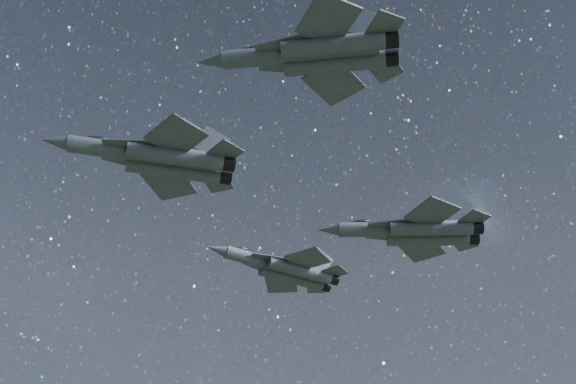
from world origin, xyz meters
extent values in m
cylinder|color=#353B43|center=(-15.42, -5.28, 149.18)|extent=(7.47, 1.84, 1.56)
cone|color=#353B43|center=(-20.23, -5.45, 149.18)|extent=(2.46, 1.49, 1.40)
ellipsoid|color=black|center=(-16.62, -5.32, 149.93)|extent=(2.42, 1.14, 0.77)
cube|color=#353B43|center=(-10.21, -5.08, 149.13)|extent=(8.27, 1.81, 1.30)
cylinder|color=#353B43|center=(-9.77, -6.07, 148.67)|extent=(8.47, 1.87, 1.56)
cylinder|color=#353B43|center=(-9.84, -4.07, 148.67)|extent=(8.47, 1.87, 1.56)
cylinder|color=black|center=(-5.16, -5.90, 148.67)|extent=(1.36, 1.49, 1.44)
cylinder|color=black|center=(-5.24, -3.90, 148.67)|extent=(1.36, 1.49, 1.44)
cube|color=#353B43|center=(-13.57, -6.56, 149.06)|extent=(5.32, 1.90, 0.12)
cube|color=#353B43|center=(-13.67, -3.86, 149.06)|extent=(5.33, 2.26, 0.12)
cube|color=#353B43|center=(-9.88, -8.48, 148.88)|extent=(5.57, 5.71, 0.20)
cube|color=#353B43|center=(-10.13, -1.67, 148.88)|extent=(5.45, 5.64, 0.20)
cube|color=#353B43|center=(-5.51, -7.22, 148.88)|extent=(3.29, 3.35, 0.15)
cube|color=#353B43|center=(-5.68, -2.61, 148.88)|extent=(3.21, 3.29, 0.15)
cube|color=#353B43|center=(-6.86, -6.21, 150.58)|extent=(3.49, 0.48, 3.57)
cube|color=#353B43|center=(-6.95, -3.71, 150.58)|extent=(3.48, 0.57, 3.57)
cylinder|color=#353B43|center=(0.65, 17.97, 153.37)|extent=(7.79, 3.76, 1.61)
cone|color=#353B43|center=(-4.09, 16.54, 153.37)|extent=(2.79, 2.10, 1.45)
ellipsoid|color=black|center=(-0.53, 17.61, 154.15)|extent=(2.67, 1.75, 0.80)
cube|color=#353B43|center=(5.80, 19.53, 153.32)|extent=(8.56, 3.94, 1.34)
cylinder|color=#353B43|center=(6.49, 18.66, 152.85)|extent=(8.78, 4.06, 1.61)
cylinder|color=#353B43|center=(5.89, 20.64, 152.85)|extent=(8.78, 4.06, 1.61)
cylinder|color=black|center=(11.04, 20.04, 152.85)|extent=(1.72, 1.81, 1.49)
cylinder|color=black|center=(10.44, 22.02, 152.85)|extent=(1.72, 1.81, 1.49)
cube|color=#353B43|center=(2.84, 17.18, 153.25)|extent=(5.46, 1.68, 0.12)
cube|color=#353B43|center=(2.03, 19.85, 153.25)|extent=(5.28, 3.52, 0.12)
cube|color=#353B43|center=(7.02, 16.23, 153.06)|extent=(5.93, 5.88, 0.21)
cube|color=#353B43|center=(4.98, 22.96, 153.06)|extent=(4.95, 5.32, 0.21)
cube|color=#353B43|center=(11.04, 18.64, 153.06)|extent=(3.51, 3.50, 0.16)
cube|color=#353B43|center=(9.66, 23.19, 153.06)|extent=(2.90, 3.06, 0.16)
cube|color=#353B43|center=(9.44, 19.28, 154.82)|extent=(3.56, 0.92, 3.68)
cube|color=#353B43|center=(8.69, 21.76, 154.82)|extent=(3.40, 1.47, 3.68)
cylinder|color=#353B43|center=(-3.48, -16.75, 151.21)|extent=(7.15, 3.56, 1.48)
cone|color=#353B43|center=(-7.82, -15.36, 151.21)|extent=(2.58, 1.96, 1.33)
ellipsoid|color=black|center=(-4.56, -16.40, 151.92)|extent=(2.46, 1.64, 0.73)
cube|color=#353B43|center=(1.23, -18.25, 151.16)|extent=(7.86, 3.73, 1.24)
cylinder|color=#353B43|center=(1.30, -19.27, 150.74)|extent=(8.05, 3.84, 1.48)
cylinder|color=#353B43|center=(1.88, -17.46, 150.74)|extent=(8.05, 3.84, 1.48)
cylinder|color=black|center=(5.47, -20.61, 150.74)|extent=(1.59, 1.68, 1.37)
cylinder|color=black|center=(6.04, -18.80, 150.74)|extent=(1.59, 1.68, 1.37)
cube|color=#353B43|center=(-2.24, -18.49, 151.10)|extent=(4.83, 3.29, 0.11)
cube|color=#353B43|center=(-1.46, -16.05, 151.10)|extent=(5.03, 1.62, 0.11)
cube|color=#353B43|center=(0.43, -21.39, 150.93)|extent=(4.51, 4.85, 0.19)
cube|color=#353B43|center=(2.40, -15.23, 150.93)|extent=(5.45, 5.40, 0.19)
cube|color=#353B43|center=(4.73, -21.67, 150.93)|extent=(2.64, 2.79, 0.14)
cube|color=#353B43|center=(6.06, -17.50, 150.93)|extent=(3.23, 3.21, 0.14)
cube|color=#353B43|center=(3.85, -20.34, 152.54)|extent=(3.11, 1.40, 3.38)
cube|color=#353B43|center=(4.58, -18.08, 152.54)|extent=(3.26, 0.90, 3.38)
cylinder|color=#353B43|center=(11.49, 3.71, 149.85)|extent=(7.68, 3.07, 1.58)
cone|color=#353B43|center=(6.71, 4.69, 149.85)|extent=(2.67, 1.88, 1.42)
ellipsoid|color=black|center=(10.29, 3.96, 150.61)|extent=(2.58, 1.53, 0.78)
cube|color=#353B43|center=(16.66, 2.64, 149.80)|extent=(8.46, 3.17, 1.32)
cylinder|color=#353B43|center=(16.85, 1.57, 149.34)|extent=(8.67, 3.27, 1.58)
cylinder|color=#353B43|center=(17.26, 3.56, 149.34)|extent=(8.67, 3.27, 1.58)
cylinder|color=black|center=(21.42, 0.63, 149.34)|extent=(1.59, 1.70, 1.46)
cylinder|color=black|center=(21.83, 2.61, 149.34)|extent=(1.59, 1.70, 1.46)
cube|color=#353B43|center=(13.00, 2.00, 149.73)|extent=(5.30, 3.06, 0.12)
cube|color=#353B43|center=(13.55, 4.68, 149.73)|extent=(5.29, 1.18, 0.12)
cube|color=#353B43|center=(16.16, -0.78, 149.54)|extent=(5.14, 5.44, 0.20)
cube|color=#353B43|center=(17.55, 5.99, 149.54)|extent=(5.81, 5.82, 0.20)
cube|color=#353B43|center=(20.76, -0.58, 149.54)|extent=(3.02, 3.14, 0.15)
cube|color=#353B43|center=(21.70, 3.99, 149.54)|extent=(3.43, 3.45, 0.15)
cube|color=#353B43|center=(19.68, 0.73, 151.27)|extent=(3.43, 1.15, 3.61)
cube|color=#353B43|center=(20.19, 3.21, 151.27)|extent=(3.53, 0.63, 3.61)
camera|label=1|loc=(-8.66, -52.87, 110.88)|focal=42.00mm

